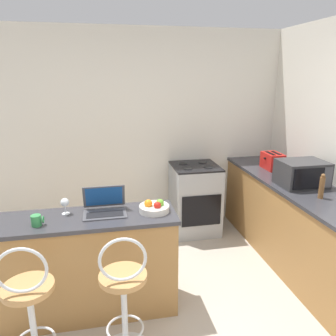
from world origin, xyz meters
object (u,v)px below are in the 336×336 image
microwave (302,173)px  mug_green (37,220)px  bar_stool_far (124,301)px  toaster (272,161)px  stove_range (195,199)px  pepper_mill (322,187)px  laptop (105,206)px  fruit_bowl (154,208)px  bar_stool_near (31,313)px  wine_glass_short (65,203)px

microwave → mug_green: size_ratio=4.91×
bar_stool_far → toaster: toaster is taller
stove_range → pepper_mill: size_ratio=3.79×
laptop → toaster: 2.26m
bar_stool_far → fruit_bowl: (0.31, 0.55, 0.46)m
bar_stool_near → fruit_bowl: bar_stool_near is taller
pepper_mill → mug_green: (-2.52, -0.09, -0.07)m
microwave → laptop: bearing=-171.6°
bar_stool_far → microwave: 2.21m
pepper_mill → mug_green: size_ratio=2.52×
bar_stool_near → microwave: size_ratio=2.17×
bar_stool_near → stove_range: 2.54m
microwave → stove_range: microwave is taller
fruit_bowl → wine_glass_short: wine_glass_short is taller
microwave → toaster: size_ratio=1.62×
bar_stool_far → mug_green: (-0.62, 0.47, 0.47)m
mug_green → microwave: bearing=10.1°
toaster → wine_glass_short: size_ratio=2.09×
toaster → fruit_bowl: bearing=-148.3°
microwave → stove_range: size_ratio=0.51×
pepper_mill → fruit_bowl: bearing=-179.9°
microwave → stove_range: bearing=131.8°
stove_range → toaster: bearing=-20.3°
laptop → toaster: laptop is taller
laptop → stove_range: bearing=47.5°
microwave → fruit_bowl: bearing=-167.2°
laptop → wine_glass_short: laptop is taller
toaster → mug_green: (-2.57, -1.10, -0.06)m
microwave → fruit_bowl: size_ratio=1.84×
bar_stool_near → fruit_bowl: (0.94, 0.55, 0.46)m
microwave → wine_glass_short: size_ratio=3.38×
laptop → wine_glass_short: size_ratio=2.55×
stove_range → wine_glass_short: 2.01m
bar_stool_near → pepper_mill: pepper_mill is taller
wine_glass_short → mug_green: size_ratio=1.45×
bar_stool_near → toaster: 3.06m
laptop → fruit_bowl: (0.41, -0.07, -0.02)m
laptop → toaster: (2.05, 0.94, 0.04)m
bar_stool_far → stove_range: 2.17m
bar_stool_near → stove_range: bearing=48.3°
laptop → fruit_bowl: bearing=-9.5°
bar_stool_far → laptop: bearing=99.3°
bar_stool_far → laptop: laptop is taller
bar_stool_near → fruit_bowl: 1.18m
laptop → pepper_mill: pepper_mill is taller
bar_stool_near → bar_stool_far: 0.63m
bar_stool_near → laptop: laptop is taller
toaster → mug_green: toaster is taller
bar_stool_near → toaster: (2.57, 1.57, 0.53)m
fruit_bowl → bar_stool_near: bearing=-149.4°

